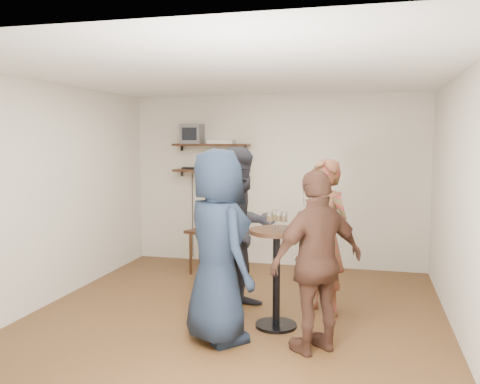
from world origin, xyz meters
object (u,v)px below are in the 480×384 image
(side_table, at_px, (209,237))
(person_brown, at_px, (317,262))
(radio, at_px, (209,166))
(person_dark, at_px, (241,229))
(person_navy, at_px, (217,246))
(dvd_deck, at_px, (221,142))
(crt_monitor, at_px, (193,134))
(drinks_table, at_px, (276,265))
(person_plaid, at_px, (324,237))

(side_table, height_order, person_brown, person_brown)
(radio, xyz_separation_m, person_brown, (1.98, -2.99, -0.68))
(person_dark, height_order, person_navy, person_navy)
(dvd_deck, relative_size, person_brown, 0.24)
(crt_monitor, distance_m, dvd_deck, 0.48)
(crt_monitor, bearing_deg, person_navy, -66.43)
(person_brown, bearing_deg, dvd_deck, -101.92)
(radio, bearing_deg, person_brown, -56.49)
(dvd_deck, xyz_separation_m, person_brown, (1.78, -2.99, -1.06))
(person_brown, bearing_deg, crt_monitor, -95.76)
(person_dark, xyz_separation_m, person_navy, (0.01, -0.96, 0.00))
(side_table, relative_size, person_brown, 0.40)
(radio, height_order, drinks_table, radio)
(crt_monitor, distance_m, side_table, 1.66)
(drinks_table, height_order, person_brown, person_brown)
(radio, relative_size, person_navy, 0.12)
(crt_monitor, xyz_separation_m, radio, (0.27, 0.00, -0.50))
(dvd_deck, xyz_separation_m, person_navy, (0.83, -2.97, -0.97))
(crt_monitor, xyz_separation_m, dvd_deck, (0.47, 0.00, -0.12))
(side_table, distance_m, person_dark, 1.73)
(crt_monitor, bearing_deg, dvd_deck, 0.00)
(dvd_deck, xyz_separation_m, side_table, (-0.03, -0.56, -1.38))
(radio, bearing_deg, person_plaid, -45.08)
(crt_monitor, relative_size, drinks_table, 0.31)
(person_navy, bearing_deg, dvd_deck, -29.18)
(person_plaid, distance_m, person_brown, 1.03)
(drinks_table, relative_size, person_navy, 0.55)
(side_table, relative_size, person_dark, 0.36)
(dvd_deck, distance_m, person_navy, 3.23)
(dvd_deck, bearing_deg, drinks_table, -62.12)
(dvd_deck, height_order, person_brown, dvd_deck)
(person_dark, bearing_deg, dvd_deck, 66.32)
(crt_monitor, distance_m, person_navy, 3.42)
(person_dark, bearing_deg, side_table, 74.59)
(person_plaid, bearing_deg, drinks_table, -90.00)
(crt_monitor, xyz_separation_m, side_table, (0.44, -0.56, -1.50))
(side_table, relative_size, drinks_table, 0.65)
(crt_monitor, bearing_deg, person_plaid, -41.41)
(person_navy, bearing_deg, radio, -25.67)
(crt_monitor, distance_m, radio, 0.57)
(person_plaid, relative_size, person_brown, 1.03)
(person_dark, distance_m, person_navy, 0.96)
(radio, height_order, side_table, radio)
(crt_monitor, height_order, person_plaid, crt_monitor)
(dvd_deck, xyz_separation_m, person_plaid, (1.75, -1.96, -1.03))
(radio, relative_size, drinks_table, 0.21)
(person_dark, height_order, person_brown, person_dark)
(person_brown, bearing_deg, side_table, -95.97)
(crt_monitor, distance_m, person_plaid, 3.17)
(crt_monitor, xyz_separation_m, person_navy, (1.29, -2.97, -1.09))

